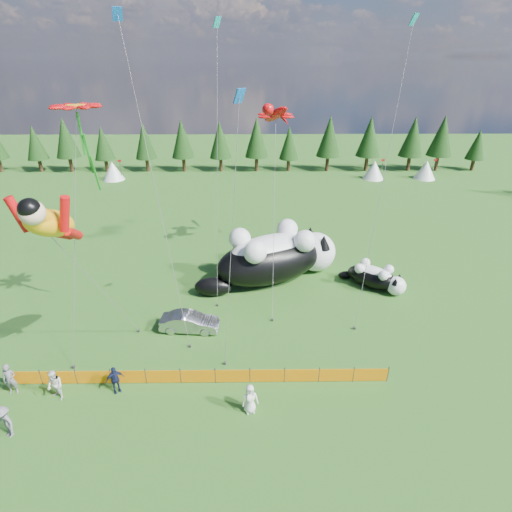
{
  "coord_description": "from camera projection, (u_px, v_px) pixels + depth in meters",
  "views": [
    {
      "loc": [
        3.15,
        -20.48,
        17.01
      ],
      "look_at": [
        3.44,
        4.0,
        4.74
      ],
      "focal_mm": 28.0,
      "sensor_mm": 36.0,
      "label": 1
    }
  ],
  "objects": [
    {
      "name": "tree_line",
      "position": [
        232.0,
        147.0,
        64.34
      ],
      "size": [
        90.0,
        4.0,
        8.0
      ],
      "primitive_type": null,
      "color": "black",
      "rests_on": "ground"
    },
    {
      "name": "ground",
      "position": [
        204.0,
        349.0,
        25.9
      ],
      "size": [
        160.0,
        160.0,
        0.0
      ],
      "primitive_type": "plane",
      "color": "#0D3209",
      "rests_on": "ground"
    },
    {
      "name": "superhero_kite",
      "position": [
        50.0,
        223.0,
        19.24
      ],
      "size": [
        4.36,
        6.76,
        12.35
      ],
      "color": "#FEAB0D",
      "rests_on": "ground"
    },
    {
      "name": "flower_kite",
      "position": [
        76.0,
        110.0,
        20.74
      ],
      "size": [
        3.57,
        5.03,
        15.02
      ],
      "color": "red",
      "rests_on": "ground"
    },
    {
      "name": "diamond_kite_a",
      "position": [
        122.0,
        37.0,
        22.28
      ],
      "size": [
        3.88,
        5.48,
        20.18
      ],
      "color": "#0B53AB",
      "rests_on": "ground"
    },
    {
      "name": "spectator_a",
      "position": [
        10.0,
        379.0,
        22.14
      ],
      "size": [
        0.76,
        0.56,
        1.94
      ],
      "primitive_type": "imported",
      "rotation": [
        0.0,
        0.0,
        0.14
      ],
      "color": "slate",
      "rests_on": "ground"
    },
    {
      "name": "cat_large",
      "position": [
        277.0,
        256.0,
        33.1
      ],
      "size": [
        12.02,
        8.23,
        4.63
      ],
      "rotation": [
        0.0,
        0.0,
        0.45
      ],
      "color": "black",
      "rests_on": "ground"
    },
    {
      "name": "festival_tents",
      "position": [
        303.0,
        170.0,
        61.15
      ],
      "size": [
        50.0,
        3.2,
        2.8
      ],
      "primitive_type": null,
      "color": "white",
      "rests_on": "ground"
    },
    {
      "name": "spectator_b",
      "position": [
        55.0,
        386.0,
        21.74
      ],
      "size": [
        1.07,
        0.97,
        1.9
      ],
      "primitive_type": "imported",
      "rotation": [
        0.0,
        0.0,
        -0.6
      ],
      "color": "white",
      "rests_on": "ground"
    },
    {
      "name": "car",
      "position": [
        190.0,
        322.0,
        27.4
      ],
      "size": [
        4.11,
        1.7,
        1.33
      ],
      "primitive_type": "imported",
      "rotation": [
        0.0,
        0.0,
        1.5
      ],
      "color": "#A5A6AA",
      "rests_on": "ground"
    },
    {
      "name": "spectator_e",
      "position": [
        250.0,
        399.0,
        20.96
      ],
      "size": [
        0.98,
        0.75,
        1.78
      ],
      "primitive_type": "imported",
      "rotation": [
        0.0,
        0.0,
        0.22
      ],
      "color": "white",
      "rests_on": "ground"
    },
    {
      "name": "gecko_kite",
      "position": [
        276.0,
        114.0,
        31.87
      ],
      "size": [
        4.71,
        13.36,
        16.2
      ],
      "color": "red",
      "rests_on": "ground"
    },
    {
      "name": "diamond_kite_d",
      "position": [
        217.0,
        43.0,
        27.21
      ],
      "size": [
        0.84,
        6.29,
        20.08
      ],
      "color": "#0C928C",
      "rests_on": "ground"
    },
    {
      "name": "cat_small",
      "position": [
        375.0,
        277.0,
        32.38
      ],
      "size": [
        4.89,
        4.16,
        2.06
      ],
      "rotation": [
        0.0,
        0.0,
        -0.65
      ],
      "color": "black",
      "rests_on": "ground"
    },
    {
      "name": "diamond_kite_c",
      "position": [
        239.0,
        111.0,
        19.74
      ],
      "size": [
        1.65,
        2.43,
        16.05
      ],
      "color": "#0B53AB",
      "rests_on": "ground"
    },
    {
      "name": "diamond_kite_b",
      "position": [
        411.0,
        37.0,
        26.29
      ],
      "size": [
        4.17,
        8.32,
        20.9
      ],
      "color": "#0C928C",
      "rests_on": "ground"
    },
    {
      "name": "spectator_d",
      "position": [
        5.0,
        422.0,
        19.57
      ],
      "size": [
        1.36,
        1.17,
        1.88
      ],
      "primitive_type": "imported",
      "rotation": [
        0.0,
        0.0,
        -0.54
      ],
      "color": "slate",
      "rests_on": "ground"
    },
    {
      "name": "safety_fence",
      "position": [
        198.0,
        376.0,
        22.99
      ],
      "size": [
        22.06,
        0.06,
        1.1
      ],
      "color": "#262626",
      "rests_on": "ground"
    },
    {
      "name": "spectator_c",
      "position": [
        115.0,
        380.0,
        22.24
      ],
      "size": [
        1.14,
        0.99,
        1.74
      ],
      "primitive_type": "imported",
      "rotation": [
        0.0,
        0.0,
        0.56
      ],
      "color": "#151B3C",
      "rests_on": "ground"
    }
  ]
}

